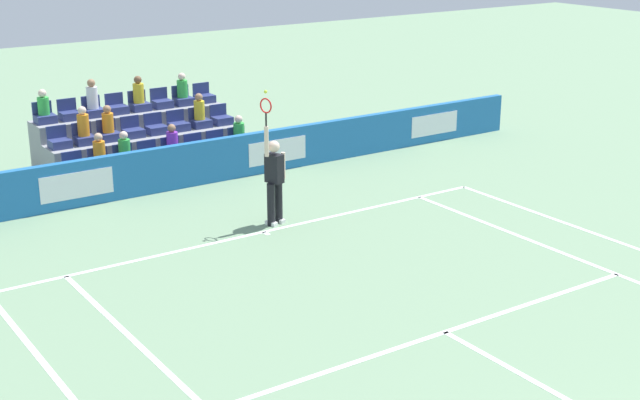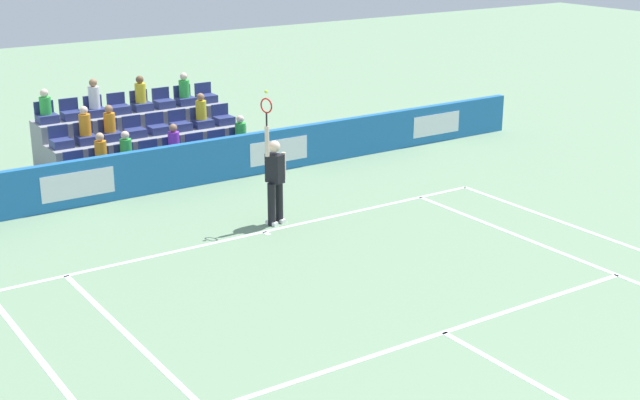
% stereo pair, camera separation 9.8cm
% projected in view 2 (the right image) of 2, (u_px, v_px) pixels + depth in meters
% --- Properties ---
extents(line_baseline, '(10.97, 0.10, 0.01)m').
position_uv_depth(line_baseline, '(264.00, 232.00, 18.40)').
color(line_baseline, white).
rests_on(line_baseline, ground).
extents(line_service, '(8.23, 0.10, 0.01)m').
position_uv_depth(line_service, '(444.00, 332.00, 14.06)').
color(line_service, white).
rests_on(line_service, ground).
extents(line_singles_sideline_right, '(0.10, 11.89, 0.01)m').
position_uv_depth(line_singles_sideline_right, '(639.00, 283.00, 15.89)').
color(line_singles_sideline_right, white).
rests_on(line_singles_sideline_right, ground).
extents(line_centre_mark, '(0.10, 0.20, 0.01)m').
position_uv_depth(line_centre_mark, '(267.00, 233.00, 18.32)').
color(line_centre_mark, white).
rests_on(line_centre_mark, ground).
extents(sponsor_barrier, '(20.51, 0.22, 1.04)m').
position_uv_depth(sponsor_barrier, '(183.00, 166.00, 21.17)').
color(sponsor_barrier, '#1E66AD').
rests_on(sponsor_barrier, ground).
extents(tennis_player, '(0.54, 0.42, 2.85)m').
position_uv_depth(tennis_player, '(275.00, 178.00, 18.57)').
color(tennis_player, black).
rests_on(tennis_player, ground).
extents(stadium_stand, '(4.96, 2.85, 2.21)m').
position_uv_depth(stadium_stand, '(143.00, 144.00, 22.97)').
color(stadium_stand, gray).
rests_on(stadium_stand, ground).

